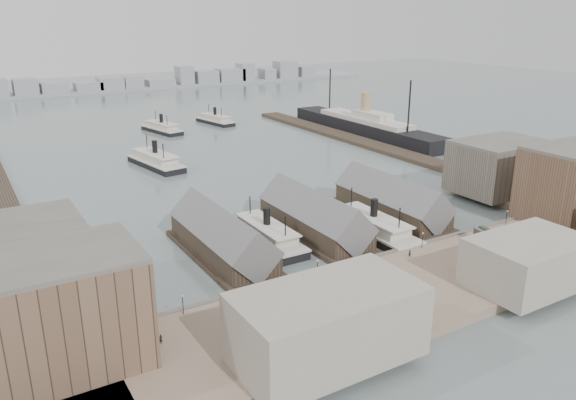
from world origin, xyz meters
TOP-DOWN VIEW (x-y plane):
  - ground at (0.00, 0.00)m, footprint 900.00×900.00m
  - quay at (0.00, -20.00)m, footprint 180.00×30.00m
  - seawall at (0.00, -5.20)m, footprint 180.00×1.20m
  - east_wharf at (78.00, 90.00)m, footprint 10.00×180.00m
  - ferry_shed_west at (-26.00, 16.88)m, footprint 14.00×42.00m
  - ferry_shed_center at (0.00, 16.88)m, footprint 14.00×42.00m
  - ferry_shed_east at (26.00, 16.88)m, footprint 14.00×42.00m
  - warehouse_west_front at (-70.00, -12.00)m, footprint 32.00×18.00m
  - warehouse_west_back at (-70.00, 18.00)m, footprint 26.00×20.00m
  - warehouse_east_back at (68.00, 15.00)m, footprint 28.00×20.00m
  - street_bldg_center at (20.00, -32.00)m, footprint 24.00×16.00m
  - street_bldg_west at (-30.00, -32.00)m, footprint 30.00×16.00m
  - lamp_post_far_w at (-45.00, -7.00)m, footprint 0.44×0.44m
  - lamp_post_near_w at (-15.00, -7.00)m, footprint 0.44×0.44m
  - lamp_post_near_e at (15.00, -7.00)m, footprint 0.44×0.44m
  - lamp_post_far_e at (45.00, -7.00)m, footprint 0.44×0.44m
  - far_shore at (-2.07, 334.14)m, footprint 500.00×40.00m
  - ferry_docked_west at (-13.00, 18.64)m, footprint 8.40×28.00m
  - ferry_docked_east at (13.00, 8.76)m, footprint 8.93×29.77m
  - ferry_open_near at (-13.05, 104.67)m, footprint 13.97×31.22m
  - ferry_open_mid at (10.34, 165.83)m, footprint 13.52×27.63m
  - ferry_open_far at (41.75, 173.14)m, footprint 12.42×26.58m
  - ocean_steamer at (92.00, 111.56)m, footprint 13.64×99.65m
  - tram at (29.36, -14.98)m, footprint 3.98×10.25m
  - horse_cart_left at (-30.86, -12.14)m, footprint 4.71×1.74m
  - horse_cart_center at (-8.65, -15.45)m, footprint 4.79×3.67m
  - horse_cart_right at (17.18, -23.23)m, footprint 4.77×2.23m
  - pedestrian_0 at (-51.82, -14.41)m, footprint 0.77×0.75m
  - pedestrian_1 at (-39.59, -21.42)m, footprint 1.10×1.08m
  - pedestrian_2 at (-29.02, -8.00)m, footprint 0.90×1.23m
  - pedestrian_3 at (-9.86, -25.27)m, footprint 0.61×1.01m
  - pedestrian_4 at (-0.91, -13.17)m, footprint 0.98×0.85m
  - pedestrian_5 at (0.05, -20.06)m, footprint 0.52×0.67m
  - pedestrian_6 at (25.88, -14.52)m, footprint 1.02×1.01m
  - pedestrian_7 at (25.54, -21.66)m, footprint 1.24×0.95m
  - pedestrian_8 at (46.47, -15.36)m, footprint 0.97×0.48m
  - pedestrian_9 at (53.56, -19.92)m, footprint 0.89×0.94m
  - pedestrian_10 at (8.76, -9.52)m, footprint 0.68×0.77m
  - pedestrian_11 at (-21.22, -11.01)m, footprint 0.70×0.56m

SIDE VIEW (x-z plane):
  - ground at x=0.00m, z-range 0.00..0.00m
  - east_wharf at x=78.00m, z-range 0.00..1.60m
  - quay at x=0.00m, z-range 0.00..2.00m
  - seawall at x=0.00m, z-range 0.00..2.30m
  - ferry_open_far at x=41.75m, z-range -2.43..6.71m
  - ferry_open_mid at x=10.34m, z-range -2.52..6.96m
  - ferry_docked_west at x=-13.00m, z-range -2.66..7.34m
  - ferry_docked_east at x=13.00m, z-range -2.82..7.81m
  - ferry_open_near at x=-13.05m, z-range -2.86..7.90m
  - pedestrian_8 at x=46.47m, z-range 2.00..3.59m
  - horse_cart_left at x=-30.86m, z-range 2.02..3.59m
  - pedestrian_3 at x=-9.86m, z-range 2.00..3.61m
  - pedestrian_9 at x=53.56m, z-range 2.00..3.61m
  - horse_cart_right at x=17.18m, z-range 2.01..3.64m
  - pedestrian_6 at x=25.88m, z-range 2.00..3.66m
  - pedestrian_4 at x=-0.91m, z-range 2.00..3.69m
  - pedestrian_7 at x=25.54m, z-range 2.00..3.69m
  - pedestrian_0 at x=-51.82m, z-range 2.00..3.70m
  - pedestrian_11 at x=-21.22m, z-range 2.00..3.70m
  - horse_cart_center at x=-8.65m, z-range 2.00..3.71m
  - pedestrian_2 at x=-29.02m, z-range 2.00..3.72m
  - pedestrian_5 at x=0.05m, z-range 2.00..3.72m
  - pedestrian_10 at x=8.76m, z-range 2.00..3.74m
  - pedestrian_1 at x=-39.59m, z-range 2.00..3.78m
  - tram at x=29.36m, z-range 2.04..5.60m
  - far_shore at x=-2.07m, z-range -3.96..11.77m
  - ocean_steamer at x=92.00m, z-range -5.68..14.25m
  - ferry_shed_west at x=-26.00m, z-range -1.66..10.94m
  - ferry_shed_center at x=0.00m, z-range -1.66..10.94m
  - ferry_shed_east at x=26.00m, z-range -1.66..10.94m
  - lamp_post_far_w at x=-45.00m, z-range 2.75..6.67m
  - lamp_post_near_w at x=-15.00m, z-range 2.75..6.67m
  - lamp_post_near_e at x=15.00m, z-range 2.75..6.67m
  - lamp_post_far_e at x=45.00m, z-range 2.75..6.67m
  - street_bldg_center at x=20.00m, z-range 2.00..12.00m
  - street_bldg_west at x=-30.00m, z-range 2.00..14.00m
  - warehouse_west_back at x=-70.00m, z-range 2.00..16.00m
  - warehouse_east_back at x=68.00m, z-range 2.00..17.00m
  - warehouse_west_front at x=-70.00m, z-range 2.00..20.00m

